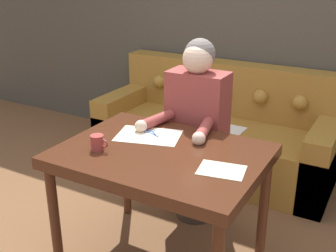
% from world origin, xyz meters
% --- Properties ---
extents(wall_back, '(8.00, 0.06, 2.60)m').
position_xyz_m(wall_back, '(0.00, 1.82, 1.30)').
color(wall_back, '#474238').
rests_on(wall_back, ground_plane).
extents(dining_table, '(1.15, 0.86, 0.77)m').
position_xyz_m(dining_table, '(0.05, -0.03, 0.69)').
color(dining_table, '#472314').
rests_on(dining_table, ground_plane).
extents(couch, '(2.09, 0.87, 0.92)m').
position_xyz_m(couch, '(-0.20, 1.39, 0.32)').
color(couch, olive).
rests_on(couch, ground_plane).
extents(person, '(0.48, 0.58, 1.32)m').
position_xyz_m(person, '(-0.00, 0.54, 0.67)').
color(person, '#33281E').
rests_on(person, ground_plane).
extents(pattern_paper_main, '(0.44, 0.36, 0.00)m').
position_xyz_m(pattern_paper_main, '(-0.12, 0.12, 0.78)').
color(pattern_paper_main, beige).
rests_on(pattern_paper_main, dining_table).
extents(pattern_paper_offcut, '(0.26, 0.22, 0.00)m').
position_xyz_m(pattern_paper_offcut, '(0.45, -0.09, 0.78)').
color(pattern_paper_offcut, beige).
rests_on(pattern_paper_offcut, dining_table).
extents(scissors, '(0.23, 0.16, 0.01)m').
position_xyz_m(scissors, '(-0.11, 0.15, 0.78)').
color(scissors, silver).
rests_on(scissors, dining_table).
extents(mug, '(0.11, 0.08, 0.09)m').
position_xyz_m(mug, '(-0.26, -0.20, 0.82)').
color(mug, '#9E3833').
rests_on(mug, dining_table).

